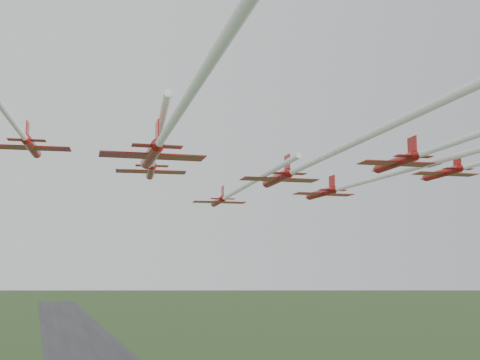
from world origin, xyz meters
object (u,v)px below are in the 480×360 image
object	(u,v)px
jet_row3_mid	(318,159)
jet_row4_left	(170,126)
jet_row3_left	(11,119)
jet_row2_left	(153,160)
jet_lead	(232,194)
jet_row2_right	(366,181)

from	to	relation	value
jet_row3_mid	jet_row4_left	distance (m)	19.94
jet_row3_left	jet_row4_left	xyz separation A→B (m)	(10.94, -14.70, -3.16)
jet_row3_mid	jet_row2_left	bearing A→B (deg)	124.39
jet_lead	jet_row2_right	distance (m)	20.54
jet_row2_right	jet_row3_mid	size ratio (longest dim) A/B	1.00
jet_row3_left	jet_row4_left	bearing A→B (deg)	-45.81
jet_row3_mid	jet_row4_left	world-z (taller)	jet_row3_mid
jet_row2_left	jet_row2_right	bearing A→B (deg)	-7.88
jet_lead	jet_row3_left	xyz separation A→B (m)	(-28.79, -26.63, 2.37)
jet_row2_left	jet_row4_left	size ratio (longest dim) A/B	0.87
jet_row3_left	jet_row4_left	distance (m)	18.59
jet_row3_left	jet_row3_mid	size ratio (longest dim) A/B	0.97
jet_row2_left	jet_row2_right	world-z (taller)	jet_row2_left
jet_row3_mid	jet_row4_left	bearing A→B (deg)	-141.80
jet_lead	jet_row2_left	bearing A→B (deg)	-138.34
jet_lead	jet_row3_left	bearing A→B (deg)	-131.18
jet_row2_left	jet_row3_left	size ratio (longest dim) A/B	0.83
jet_lead	jet_row4_left	world-z (taller)	jet_lead
jet_lead	jet_row3_left	size ratio (longest dim) A/B	0.88
jet_lead	jet_row2_right	bearing A→B (deg)	-48.36
jet_row3_mid	jet_lead	bearing A→B (deg)	92.58
jet_lead	jet_row4_left	distance (m)	45.03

